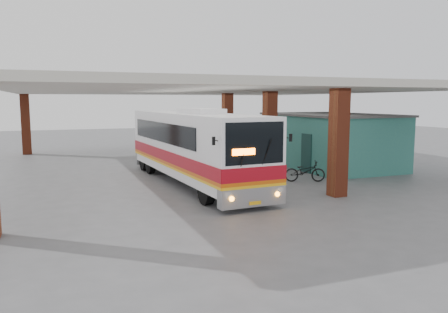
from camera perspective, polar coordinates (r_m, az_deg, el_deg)
ground at (r=19.56m, az=2.11°, el=-4.08°), size 90.00×90.00×0.00m
brick_columns at (r=24.40m, az=0.53°, el=3.34°), size 20.10×21.60×4.35m
canopy_roof at (r=25.44m, az=-2.71°, el=8.73°), size 21.00×23.00×0.30m
shop_building at (r=26.47m, az=13.63°, el=2.11°), size 5.20×8.20×3.11m
coach_bus at (r=20.34m, az=-4.09°, el=1.33°), size 3.27×12.23×3.52m
motorcycle at (r=21.25m, az=10.52°, el=-1.91°), size 2.04×1.35×1.01m
pedestrian at (r=20.27m, az=14.55°, el=-1.75°), size 0.57×0.40×1.51m
red_chair at (r=28.78m, az=3.82°, el=0.39°), size 0.51×0.51×0.88m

